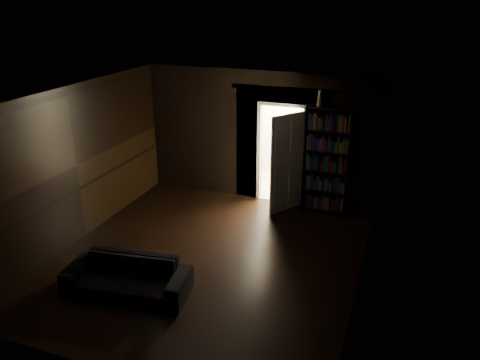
# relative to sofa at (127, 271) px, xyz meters

# --- Properties ---
(ground) EXTENTS (5.50, 5.50, 0.00)m
(ground) POSITION_rel_sofa_xyz_m (0.76, 1.28, -0.36)
(ground) COLOR black
(ground) RESTS_ON ground
(room_walls) EXTENTS (5.02, 5.61, 2.84)m
(room_walls) POSITION_rel_sofa_xyz_m (0.75, 2.35, 1.32)
(room_walls) COLOR black
(room_walls) RESTS_ON ground
(kitchen_alcove) EXTENTS (2.20, 1.80, 2.60)m
(kitchen_alcove) POSITION_rel_sofa_xyz_m (1.26, 5.15, 0.85)
(kitchen_alcove) COLOR #B8B1A1
(kitchen_alcove) RESTS_ON ground
(sofa) EXTENTS (1.97, 1.05, 0.72)m
(sofa) POSITION_rel_sofa_xyz_m (0.00, 0.00, 0.00)
(sofa) COLOR black
(sofa) RESTS_ON ground
(bookshelf) EXTENTS (0.91, 0.35, 2.20)m
(bookshelf) POSITION_rel_sofa_xyz_m (2.25, 3.87, 0.74)
(bookshelf) COLOR black
(bookshelf) RESTS_ON ground
(refrigerator) EXTENTS (0.78, 0.72, 1.65)m
(refrigerator) POSITION_rel_sofa_xyz_m (1.58, 5.39, 0.46)
(refrigerator) COLOR white
(refrigerator) RESTS_ON ground
(door) EXTENTS (0.51, 0.74, 2.05)m
(door) POSITION_rel_sofa_xyz_m (1.49, 3.65, 0.66)
(door) COLOR white
(door) RESTS_ON ground
(figurine) EXTENTS (0.13, 0.13, 0.31)m
(figurine) POSITION_rel_sofa_xyz_m (2.02, 3.88, 1.99)
(figurine) COLOR white
(figurine) RESTS_ON bookshelf
(bottles) EXTENTS (0.65, 0.14, 0.26)m
(bottles) POSITION_rel_sofa_xyz_m (1.60, 5.32, 1.42)
(bottles) COLOR black
(bottles) RESTS_ON refrigerator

